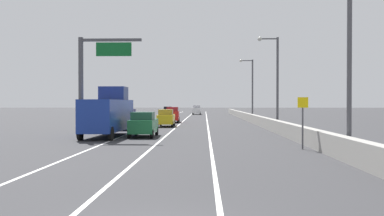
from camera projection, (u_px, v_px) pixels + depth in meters
ground_plane at (198, 118)px, 71.98m from camera, size 320.00×320.00×0.00m
lane_stripe_left at (161, 120)px, 63.15m from camera, size 0.16×130.00×0.00m
lane_stripe_center at (184, 120)px, 63.04m from camera, size 0.16×130.00×0.00m
lane_stripe_right at (207, 120)px, 62.94m from camera, size 0.16×130.00×0.00m
jersey_barrier_right at (261, 121)px, 47.75m from camera, size 0.60×120.00×1.10m
overhead_sign_gantry at (91, 75)px, 30.33m from camera, size 4.68×0.36×7.50m
speed_advisory_sign at (303, 119)px, 23.64m from camera, size 0.60×0.11×3.00m
lamp_post_right_near at (344, 47)px, 20.20m from camera, size 2.14×0.44×9.39m
lamp_post_right_second at (275, 76)px, 41.74m from camera, size 2.14×0.44×9.39m
lamp_post_right_third at (251, 85)px, 63.28m from camera, size 2.14×0.44×9.39m
car_green_0 at (144, 124)px, 32.38m from camera, size 1.94×4.05×1.96m
car_yellow_1 at (166, 118)px, 46.44m from camera, size 1.88×4.55×1.94m
car_blue_2 at (127, 119)px, 41.22m from camera, size 1.87×4.08×2.05m
car_white_3 at (197, 110)px, 95.29m from camera, size 1.90×4.66×2.12m
car_red_4 at (173, 115)px, 56.32m from camera, size 1.90×4.63×2.12m
car_black_5 at (168, 111)px, 89.37m from camera, size 1.94×4.14×1.89m
box_truck at (108, 114)px, 32.71m from camera, size 2.67×8.22×4.02m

